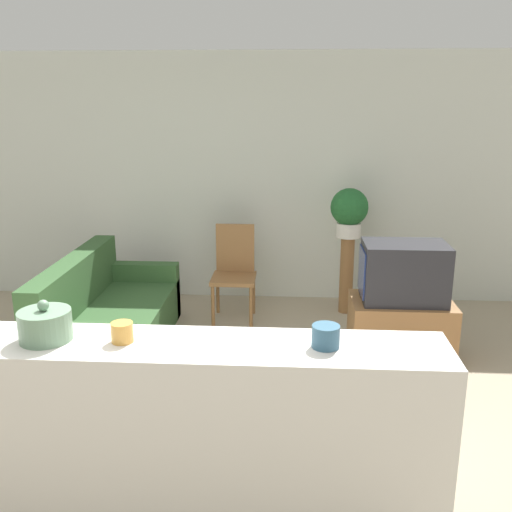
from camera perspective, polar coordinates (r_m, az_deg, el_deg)
ground_plane at (r=3.65m, az=-8.78°, el=-21.80°), size 14.00×14.00×0.00m
wall_back at (r=6.36m, az=-2.77°, el=7.69°), size 9.00×0.06×2.70m
couch at (r=5.32m, az=-14.67°, el=-6.18°), size 0.86×1.83×0.85m
tv_stand at (r=5.17m, az=14.21°, el=-7.09°), size 0.86×0.57×0.53m
television at (r=5.00m, az=14.52°, el=-1.58°), size 0.71×0.46×0.51m
wooden_chair at (r=5.85m, az=-2.18°, el=-1.24°), size 0.44×0.44×0.97m
plant_stand at (r=6.10m, az=9.03°, el=-1.87°), size 0.14×0.14×0.82m
potted_plant at (r=5.93m, az=9.31°, el=4.54°), size 0.39×0.39×0.51m
foreground_counter at (r=3.06m, az=-10.65°, el=-17.70°), size 2.93×0.44×1.08m
decorative_bowl at (r=2.94m, az=-20.33°, el=-6.49°), size 0.25×0.25×0.20m
candle_jar at (r=2.82m, az=-13.23°, el=-7.44°), size 0.11×0.11×0.10m
coffee_tin at (r=2.71m, az=6.99°, el=-7.98°), size 0.13×0.13×0.11m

